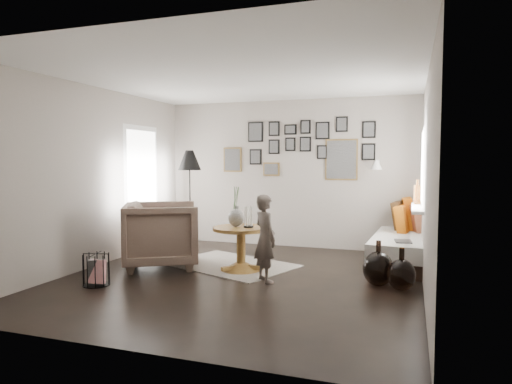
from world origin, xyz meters
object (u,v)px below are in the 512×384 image
(magazine_basket, at_px, (96,270))
(demijohn_small, at_px, (401,275))
(daybed, at_px, (404,244))
(child, at_px, (265,238))
(vase, at_px, (236,214))
(pedestal_table, at_px, (241,251))
(armchair, at_px, (162,234))
(floor_lamp, at_px, (190,164))
(demijohn_large, at_px, (378,269))

(magazine_basket, height_order, demijohn_small, demijohn_small)
(daybed, height_order, child, child)
(demijohn_small, bearing_deg, child, -175.77)
(vase, bearing_deg, magazine_basket, -136.47)
(pedestal_table, height_order, armchair, armchair)
(vase, distance_m, daybed, 2.56)
(vase, height_order, magazine_basket, vase)
(floor_lamp, bearing_deg, daybed, -0.85)
(daybed, height_order, armchair, daybed)
(magazine_basket, xyz_separation_m, demijohn_large, (3.29, 1.08, 0.02))
(daybed, distance_m, floor_lamp, 3.76)
(armchair, xyz_separation_m, demijohn_large, (3.03, -0.04, -0.25))
(magazine_basket, height_order, child, child)
(demijohn_small, bearing_deg, daybed, 90.02)
(demijohn_large, bearing_deg, armchair, 179.19)
(floor_lamp, height_order, demijohn_small, floor_lamp)
(pedestal_table, bearing_deg, daybed, 29.45)
(daybed, height_order, magazine_basket, daybed)
(vase, relative_size, daybed, 0.28)
(vase, relative_size, armchair, 0.54)
(pedestal_table, xyz_separation_m, armchair, (-1.17, -0.14, 0.19))
(floor_lamp, bearing_deg, armchair, -79.56)
(magazine_basket, distance_m, child, 2.12)
(armchair, relative_size, demijohn_large, 1.84)
(daybed, height_order, floor_lamp, floor_lamp)
(demijohn_small, xyz_separation_m, child, (-1.65, -0.12, 0.36))
(magazine_basket, distance_m, demijohn_large, 3.47)
(armchair, xyz_separation_m, floor_lamp, (-0.26, 1.40, 1.00))
(demijohn_large, relative_size, child, 0.51)
(daybed, height_order, demijohn_small, daybed)
(floor_lamp, height_order, magazine_basket, floor_lamp)
(armchair, xyz_separation_m, child, (1.66, -0.28, 0.08))
(magazine_basket, distance_m, demijohn_small, 3.69)
(demijohn_small, bearing_deg, demijohn_large, 156.33)
(child, bearing_deg, armchair, 36.14)
(daybed, distance_m, demijohn_small, 1.52)
(pedestal_table, height_order, floor_lamp, floor_lamp)
(child, bearing_deg, magazine_basket, 69.40)
(pedestal_table, relative_size, child, 0.71)
(vase, bearing_deg, daybed, 28.15)
(daybed, xyz_separation_m, demijohn_large, (-0.27, -1.39, -0.07))
(demijohn_small, distance_m, child, 1.69)
(pedestal_table, distance_m, floor_lamp, 2.25)
(floor_lamp, distance_m, demijohn_small, 4.10)
(armchair, distance_m, magazine_basket, 1.18)
(floor_lamp, bearing_deg, demijohn_large, -23.71)
(daybed, distance_m, demijohn_large, 1.42)
(demijohn_small, bearing_deg, pedestal_table, 171.83)
(vase, xyz_separation_m, demijohn_small, (2.22, -0.33, -0.59))
(armchair, bearing_deg, magazine_basket, 137.01)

